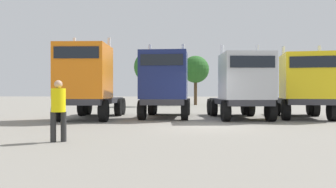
% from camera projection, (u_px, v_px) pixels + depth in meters
% --- Properties ---
extents(ground, '(200.00, 200.00, 0.00)m').
position_uv_depth(ground, '(205.00, 126.00, 13.37)').
color(ground, gray).
extents(semi_truck_orange, '(2.71, 6.33, 4.38)m').
position_uv_depth(semi_truck_orange, '(88.00, 82.00, 16.66)').
color(semi_truck_orange, '#333338').
rests_on(semi_truck_orange, ground).
extents(semi_truck_navy, '(2.73, 5.97, 4.14)m').
position_uv_depth(semi_truck_navy, '(165.00, 85.00, 17.53)').
color(semi_truck_navy, '#333338').
rests_on(semi_truck_navy, ground).
extents(semi_truck_silver, '(3.00, 6.11, 3.96)m').
position_uv_depth(semi_truck_silver, '(243.00, 86.00, 16.72)').
color(semi_truck_silver, '#333338').
rests_on(semi_truck_silver, ground).
extents(semi_truck_yellow, '(3.26, 5.95, 4.00)m').
position_uv_depth(semi_truck_yellow, '(304.00, 85.00, 17.15)').
color(semi_truck_yellow, '#333338').
rests_on(semi_truck_yellow, ground).
extents(visitor_in_hivis, '(0.52, 0.52, 1.76)m').
position_uv_depth(visitor_in_hivis, '(58.00, 106.00, 9.16)').
color(visitor_in_hivis, '#292929').
rests_on(visitor_in_hivis, ground).
extents(oak_far_left, '(3.22, 3.22, 5.59)m').
position_uv_depth(oak_far_left, '(150.00, 67.00, 32.39)').
color(oak_far_left, '#4C3823').
rests_on(oak_far_left, ground).
extents(oak_far_centre, '(3.07, 3.07, 5.57)m').
position_uv_depth(oak_far_centre, '(196.00, 70.00, 36.36)').
color(oak_far_centre, '#4C3823').
rests_on(oak_far_centre, ground).
extents(oak_far_right, '(3.74, 3.74, 6.04)m').
position_uv_depth(oak_far_right, '(260.00, 68.00, 35.38)').
color(oak_far_right, '#4C3823').
rests_on(oak_far_right, ground).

